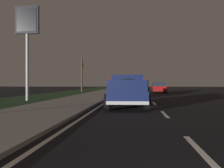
# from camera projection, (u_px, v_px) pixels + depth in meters

# --- Properties ---
(ground) EXTENTS (144.00, 144.00, 0.00)m
(ground) POSITION_uv_depth(u_px,v_px,m) (146.00, 95.00, 28.48)
(ground) COLOR black
(sidewalk_shoulder) EXTENTS (108.00, 4.00, 0.12)m
(sidewalk_shoulder) POSITION_uv_depth(u_px,v_px,m) (97.00, 95.00, 28.99)
(sidewalk_shoulder) COLOR gray
(sidewalk_shoulder) RESTS_ON ground
(grass_verge) EXTENTS (108.00, 6.00, 0.01)m
(grass_verge) POSITION_uv_depth(u_px,v_px,m) (55.00, 95.00, 29.45)
(grass_verge) COLOR #1E3819
(grass_verge) RESTS_ON ground
(lane_markings) EXTENTS (108.00, 3.54, 0.01)m
(lane_markings) POSITION_uv_depth(u_px,v_px,m) (125.00, 94.00, 30.47)
(lane_markings) COLOR silver
(lane_markings) RESTS_ON ground
(pickup_truck) EXTENTS (5.49, 2.40, 1.87)m
(pickup_truck) POSITION_uv_depth(u_px,v_px,m) (127.00, 90.00, 14.34)
(pickup_truck) COLOR #141E4C
(pickup_truck) RESTS_ON ground
(sedan_red) EXTENTS (4.41, 2.04, 1.54)m
(sedan_red) POSITION_uv_depth(u_px,v_px,m) (158.00, 87.00, 35.12)
(sedan_red) COLOR maroon
(sedan_red) RESTS_ON ground
(sedan_white) EXTENTS (4.44, 2.09, 1.54)m
(sedan_white) POSITION_uv_depth(u_px,v_px,m) (130.00, 89.00, 24.56)
(sedan_white) COLOR silver
(sedan_white) RESTS_ON ground
(gas_price_sign) EXTENTS (0.27, 1.90, 7.48)m
(gas_price_sign) POSITION_uv_depth(u_px,v_px,m) (27.00, 29.00, 19.70)
(gas_price_sign) COLOR #99999E
(gas_price_sign) RESTS_ON ground
(bare_tree_far) EXTENTS (0.86, 1.32, 5.45)m
(bare_tree_far) POSITION_uv_depth(u_px,v_px,m) (82.00, 74.00, 39.64)
(bare_tree_far) COLOR #423323
(bare_tree_far) RESTS_ON ground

